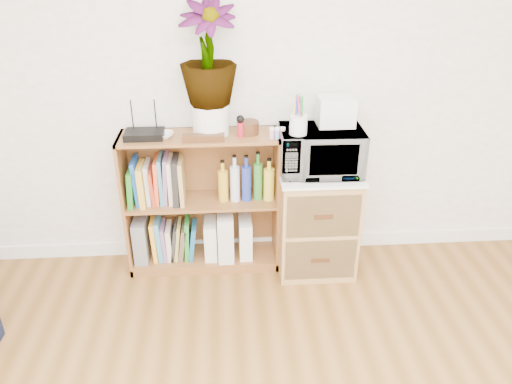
{
  "coord_description": "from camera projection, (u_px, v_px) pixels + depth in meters",
  "views": [
    {
      "loc": [
        -0.2,
        -0.81,
        2.05
      ],
      "look_at": [
        -0.01,
        1.95,
        0.62
      ],
      "focal_mm": 35.0,
      "sensor_mm": 36.0,
      "label": 1
    }
  ],
  "objects": [
    {
      "name": "file_box",
      "position": [
        142.0,
        238.0,
        3.38
      ],
      "size": [
        0.09,
        0.24,
        0.3
      ],
      "primitive_type": "cube",
      "color": "slate",
      "rests_on": "bookshelf"
    },
    {
      "name": "kokeshi_doll",
      "position": [
        240.0,
        130.0,
        3.04
      ],
      "size": [
        0.04,
        0.04,
        0.09
      ],
      "primitive_type": "cylinder",
      "color": "#AE1524",
      "rests_on": "bookshelf"
    },
    {
      "name": "router",
      "position": [
        144.0,
        134.0,
        3.03
      ],
      "size": [
        0.23,
        0.16,
        0.04
      ],
      "primitive_type": "cube",
      "color": "black",
      "rests_on": "bookshelf"
    },
    {
      "name": "magazine_holder_left",
      "position": [
        211.0,
        238.0,
        3.41
      ],
      "size": [
        0.08,
        0.21,
        0.26
      ],
      "primitive_type": "cube",
      "color": "silver",
      "rests_on": "bookshelf"
    },
    {
      "name": "potted_plant",
      "position": [
        208.0,
        54.0,
        2.87
      ],
      "size": [
        0.34,
        0.34,
        0.6
      ],
      "primitive_type": "imported",
      "color": "#37722D",
      "rests_on": "plant_pot"
    },
    {
      "name": "skirting_board",
      "position": [
        254.0,
        243.0,
        3.63
      ],
      "size": [
        4.0,
        0.02,
        0.1
      ],
      "primitive_type": "cube",
      "color": "white",
      "rests_on": "ground"
    },
    {
      "name": "trinket_box",
      "position": [
        204.0,
        138.0,
        2.98
      ],
      "size": [
        0.25,
        0.06,
        0.04
      ],
      "primitive_type": "cube",
      "color": "#3A1D0F",
      "rests_on": "bookshelf"
    },
    {
      "name": "wooden_bowl",
      "position": [
        248.0,
        127.0,
        3.09
      ],
      "size": [
        0.13,
        0.13,
        0.08
      ],
      "primitive_type": "cylinder",
      "color": "#3A2410",
      "rests_on": "bookshelf"
    },
    {
      "name": "cookbooks",
      "position": [
        157.0,
        181.0,
        3.2
      ],
      "size": [
        0.36,
        0.2,
        0.31
      ],
      "color": "#207921",
      "rests_on": "bookshelf"
    },
    {
      "name": "magazine_holder_mid",
      "position": [
        226.0,
        233.0,
        3.4
      ],
      "size": [
        0.11,
        0.27,
        0.34
      ],
      "primitive_type": "cube",
      "color": "silver",
      "rests_on": "bookshelf"
    },
    {
      "name": "paint_jars",
      "position": [
        277.0,
        134.0,
        3.01
      ],
      "size": [
        0.11,
        0.04,
        0.06
      ],
      "primitive_type": "cube",
      "color": "pink",
      "rests_on": "bookshelf"
    },
    {
      "name": "plant_pot",
      "position": [
        211.0,
        119.0,
        3.06
      ],
      "size": [
        0.22,
        0.22,
        0.19
      ],
      "primitive_type": "cylinder",
      "color": "white",
      "rests_on": "bookshelf"
    },
    {
      "name": "liquor_bottles",
      "position": [
        252.0,
        178.0,
        3.23
      ],
      "size": [
        0.44,
        0.07,
        0.32
      ],
      "color": "gold",
      "rests_on": "bookshelf"
    },
    {
      "name": "magazine_holder_right",
      "position": [
        245.0,
        237.0,
        3.43
      ],
      "size": [
        0.09,
        0.22,
        0.27
      ],
      "primitive_type": "cube",
      "color": "white",
      "rests_on": "bookshelf"
    },
    {
      "name": "lower_books",
      "position": [
        173.0,
        239.0,
        3.41
      ],
      "size": [
        0.31,
        0.19,
        0.3
      ],
      "color": "gold",
      "rests_on": "bookshelf"
    },
    {
      "name": "small_appliance",
      "position": [
        336.0,
        111.0,
        3.06
      ],
      "size": [
        0.22,
        0.19,
        0.18
      ],
      "primitive_type": "cube",
      "color": "white",
      "rests_on": "microwave"
    },
    {
      "name": "white_bowl",
      "position": [
        163.0,
        135.0,
        3.03
      ],
      "size": [
        0.13,
        0.13,
        0.03
      ],
      "primitive_type": "imported",
      "color": "white",
      "rests_on": "bookshelf"
    },
    {
      "name": "wicker_unit",
      "position": [
        316.0,
        221.0,
        3.33
      ],
      "size": [
        0.5,
        0.45,
        0.7
      ],
      "primitive_type": "cube",
      "color": "#9E7542",
      "rests_on": "ground"
    },
    {
      "name": "microwave",
      "position": [
        321.0,
        151.0,
        3.09
      ],
      "size": [
        0.51,
        0.35,
        0.28
      ],
      "primitive_type": "imported",
      "rotation": [
        0.0,
        0.0,
        -0.02
      ],
      "color": "white",
      "rests_on": "wicker_unit"
    },
    {
      "name": "bookshelf",
      "position": [
        203.0,
        203.0,
        3.29
      ],
      "size": [
        1.0,
        0.3,
        0.95
      ],
      "primitive_type": "cube",
      "color": "brown",
      "rests_on": "ground"
    },
    {
      "name": "pen_cup",
      "position": [
        298.0,
        125.0,
        2.93
      ],
      "size": [
        0.1,
        0.1,
        0.12
      ],
      "primitive_type": "cylinder",
      "color": "white",
      "rests_on": "microwave"
    }
  ]
}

